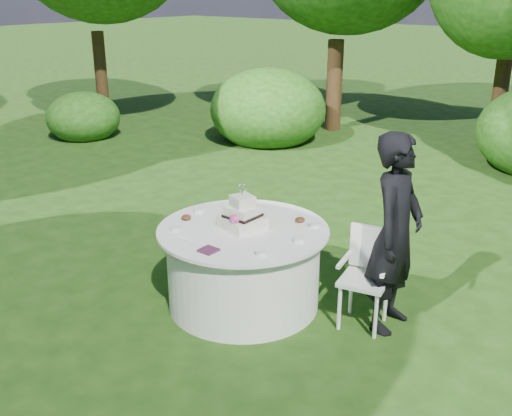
# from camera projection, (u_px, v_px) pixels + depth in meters

# --- Properties ---
(ground) EXTENTS (80.00, 80.00, 0.00)m
(ground) POSITION_uv_depth(u_px,v_px,m) (244.00, 303.00, 5.67)
(ground) COLOR #19380F
(ground) RESTS_ON ground
(napkins) EXTENTS (0.14, 0.14, 0.02)m
(napkins) POSITION_uv_depth(u_px,v_px,m) (208.00, 250.00, 4.93)
(napkins) COLOR #4D213F
(napkins) RESTS_ON table
(feather_plume) EXTENTS (0.48, 0.07, 0.01)m
(feather_plume) POSITION_uv_depth(u_px,v_px,m) (186.00, 238.00, 5.17)
(feather_plume) COLOR white
(feather_plume) RESTS_ON table
(guest) EXTENTS (0.47, 0.67, 1.74)m
(guest) POSITION_uv_depth(u_px,v_px,m) (396.00, 233.00, 5.03)
(guest) COLOR black
(guest) RESTS_ON ground
(table) EXTENTS (1.56, 1.56, 0.77)m
(table) POSITION_uv_depth(u_px,v_px,m) (243.00, 266.00, 5.54)
(table) COLOR white
(table) RESTS_ON ground
(cake) EXTENTS (0.40, 0.40, 0.43)m
(cake) POSITION_uv_depth(u_px,v_px,m) (242.00, 216.00, 5.37)
(cake) COLOR white
(cake) RESTS_ON table
(chair) EXTENTS (0.48, 0.47, 0.88)m
(chair) POSITION_uv_depth(u_px,v_px,m) (367.00, 269.00, 5.20)
(chair) COLOR silver
(chair) RESTS_ON ground
(votives) EXTENTS (1.26, 1.02, 0.04)m
(votives) POSITION_uv_depth(u_px,v_px,m) (249.00, 226.00, 5.41)
(votives) COLOR white
(votives) RESTS_ON table
(petal_cups) EXTENTS (0.95, 0.71, 0.05)m
(petal_cups) POSITION_uv_depth(u_px,v_px,m) (243.00, 219.00, 5.56)
(petal_cups) COLOR #562D16
(petal_cups) RESTS_ON table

